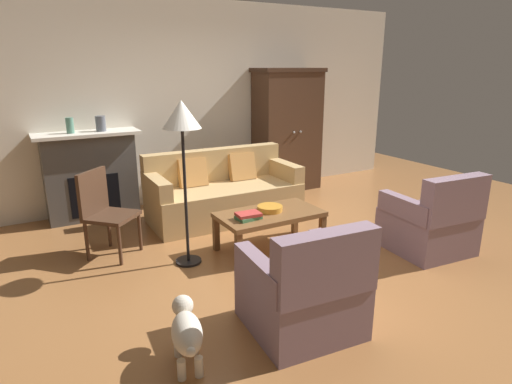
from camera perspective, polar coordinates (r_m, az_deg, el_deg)
ground_plane at (r=4.59m, az=4.70°, el=-8.45°), size 9.60×9.60×0.00m
back_wall at (r=6.45m, az=-8.12°, el=11.58°), size 7.20×0.10×2.80m
fireplace at (r=5.93m, az=-20.88°, el=2.11°), size 1.26×0.48×1.12m
armoire at (r=6.86m, az=4.12°, el=8.13°), size 1.06×0.57×1.88m
couch at (r=5.62m, az=-4.36°, el=-0.24°), size 1.94×0.89×0.86m
coffee_table at (r=4.62m, az=1.80°, el=-3.31°), size 1.10×0.60×0.42m
fruit_bowl at (r=4.64m, az=1.84°, el=-2.16°), size 0.27×0.27×0.06m
book_stack at (r=4.39m, az=-1.01°, el=-3.16°), size 0.25×0.19×0.07m
mantel_vase_jade at (r=5.78m, az=-23.27°, el=8.04°), size 0.09×0.09×0.19m
mantel_vase_slate at (r=5.83m, az=-19.74°, el=8.47°), size 0.12×0.12×0.19m
armchair_near_left at (r=3.29m, az=6.38°, el=-12.97°), size 0.84×0.83×0.88m
armchair_near_right at (r=4.94m, az=22.02°, el=-3.84°), size 0.84×0.83×0.88m
side_chair_wooden at (r=4.71m, az=-19.39°, el=-2.00°), size 0.62×0.62×0.90m
floor_lamp at (r=4.11m, az=-9.70°, el=8.76°), size 0.36×0.36×1.62m
dog at (r=3.02m, az=-9.14°, el=-17.55°), size 0.29×0.56×0.39m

